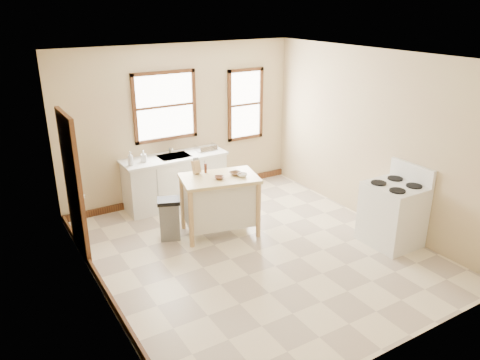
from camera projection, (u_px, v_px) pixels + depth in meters
The scene contains 23 objects.
floor at pixel (256, 251), 6.93m from camera, with size 5.00×5.00×0.00m, color tan.
ceiling at pixel (259, 57), 5.92m from camera, with size 5.00×5.00×0.00m, color white.
wall_back at pixel (181, 123), 8.42m from camera, with size 4.50×0.04×2.80m, color tan.
wall_left at pixel (93, 195), 5.33m from camera, with size 0.04×5.00×2.80m, color tan.
wall_right at pixel (374, 138), 7.52m from camera, with size 0.04×5.00×2.80m, color tan.
window_main at pixel (165, 106), 8.13m from camera, with size 1.17×0.06×1.22m, color #3A1B0F, non-canonical shape.
window_side at pixel (245, 105), 8.98m from camera, with size 0.77×0.06×1.37m, color #3A1B0F, non-canonical shape.
door_left at pixel (73, 186), 6.51m from camera, with size 0.06×0.90×2.10m, color #3A1B0F.
baseboard_back at pixel (185, 193), 8.88m from camera, with size 4.50×0.04×0.12m, color #3A1B0F.
baseboard_left at pixel (107, 293), 5.83m from camera, with size 0.04×5.00×0.12m, color #3A1B0F.
sink_counter at pixel (175, 180), 8.37m from camera, with size 1.86×0.62×0.92m, color silver, non-canonical shape.
faucet at pixel (170, 147), 8.31m from camera, with size 0.03×0.03×0.22m, color silver.
soap_bottle_a at pixel (130, 159), 7.70m from camera, with size 0.09×0.09×0.24m, color #B2B2B2.
soap_bottle_b at pixel (144, 156), 7.88m from camera, with size 0.09×0.09×0.20m, color #B2B2B2.
dish_rack at pixel (206, 148), 8.50m from camera, with size 0.37×0.28×0.09m, color silver, non-canonical shape.
kitchen_island at pixel (220, 205), 7.33m from camera, with size 1.16×0.74×0.95m, color tan, non-canonical shape.
knife_block at pixel (196, 167), 7.26m from camera, with size 0.10×0.10×0.20m, color tan, non-canonical shape.
pepper_grinder at pixel (206, 168), 7.30m from camera, with size 0.04×0.04×0.15m, color #471E13.
bowl_a at pixel (219, 178), 7.07m from camera, with size 0.15×0.15×0.04m, color brown.
bowl_b at pixel (235, 173), 7.23m from camera, with size 0.18×0.18×0.04m, color brown.
bowl_c at pixel (242, 175), 7.16m from camera, with size 0.15×0.15×0.05m, color white.
trash_bin at pixel (169, 219), 7.19m from camera, with size 0.34×0.29×0.66m, color #585856, non-canonical shape.
gas_stove at pixel (393, 206), 6.96m from camera, with size 0.76×0.77×1.22m, color white, non-canonical shape.
Camera 1 is at (-3.37, -5.07, 3.48)m, focal length 35.00 mm.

